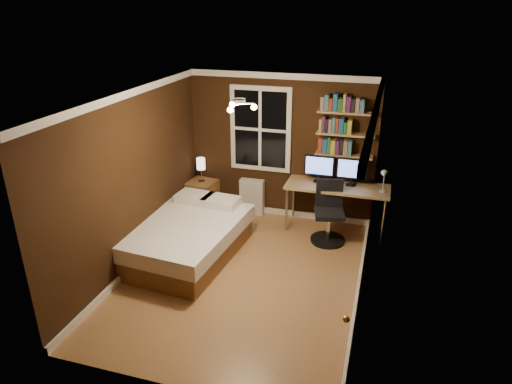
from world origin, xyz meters
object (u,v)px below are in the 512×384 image
(bed, at_px, (186,238))
(desk_lamp, at_px, (384,180))
(monitor_left, at_px, (319,169))
(bedside_lamp, at_px, (201,170))
(monitor_right, at_px, (352,172))
(nightstand, at_px, (202,197))
(radiator, at_px, (252,197))
(office_chair, at_px, (329,219))
(desk, at_px, (337,189))

(bed, height_order, desk_lamp, desk_lamp)
(monitor_left, bearing_deg, bedside_lamp, -177.94)
(monitor_right, bearing_deg, nightstand, -178.36)
(monitor_left, bearing_deg, radiator, 173.59)
(bedside_lamp, bearing_deg, monitor_left, 2.06)
(bedside_lamp, bearing_deg, office_chair, -10.03)
(bed, bearing_deg, radiator, 78.11)
(bedside_lamp, relative_size, office_chair, 0.44)
(bed, relative_size, desk_lamp, 4.83)
(nightstand, distance_m, desk, 2.43)
(bed, bearing_deg, desk_lamp, 31.14)
(radiator, bearing_deg, office_chair, -23.03)
(desk_lamp, bearing_deg, monitor_left, 168.34)
(bedside_lamp, bearing_deg, nightstand, 0.00)
(bed, relative_size, monitor_right, 4.31)
(nightstand, xyz_separation_m, office_chair, (2.33, -0.41, 0.08))
(bed, bearing_deg, monitor_left, 47.39)
(radiator, distance_m, monitor_right, 1.86)
(office_chair, bearing_deg, bedside_lamp, 157.19)
(bed, distance_m, monitor_left, 2.42)
(bedside_lamp, distance_m, monitor_left, 2.07)
(bed, xyz_separation_m, monitor_left, (1.71, 1.55, 0.73))
(bed, xyz_separation_m, desk_lamp, (2.74, 1.34, 0.72))
(nightstand, height_order, monitor_left, monitor_left)
(desk_lamp, bearing_deg, monitor_right, 157.20)
(nightstand, distance_m, radiator, 0.90)
(nightstand, distance_m, desk_lamp, 3.18)
(radiator, xyz_separation_m, office_chair, (1.46, -0.62, 0.06))
(monitor_right, bearing_deg, monitor_left, 180.00)
(desk, distance_m, office_chair, 0.54)
(radiator, bearing_deg, monitor_left, -6.41)
(nightstand, bearing_deg, desk, 8.29)
(office_chair, bearing_deg, desk_lamp, 6.72)
(monitor_left, bearing_deg, nightstand, -177.94)
(desk, distance_m, monitor_right, 0.36)
(monitor_right, distance_m, office_chair, 0.85)
(nightstand, relative_size, bedside_lamp, 1.36)
(desk, distance_m, monitor_left, 0.44)
(radiator, relative_size, desk, 0.39)
(office_chair, bearing_deg, nightstand, 157.19)
(radiator, height_order, desk_lamp, desk_lamp)
(radiator, distance_m, desk, 1.59)
(nightstand, bearing_deg, bedside_lamp, 0.00)
(bed, xyz_separation_m, desk, (2.03, 1.47, 0.44))
(monitor_right, bearing_deg, desk, -157.43)
(bedside_lamp, relative_size, radiator, 0.68)
(bedside_lamp, height_order, monitor_left, monitor_left)
(monitor_right, xyz_separation_m, office_chair, (-0.26, -0.49, -0.64))
(nightstand, height_order, radiator, radiator)
(radiator, distance_m, monitor_left, 1.39)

